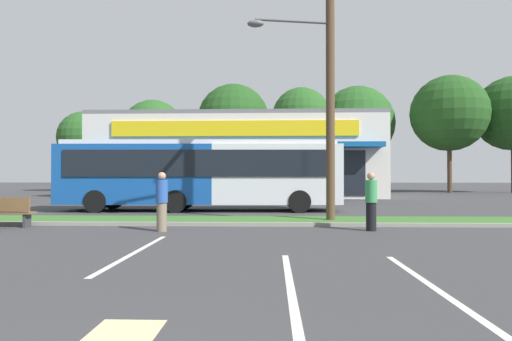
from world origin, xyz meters
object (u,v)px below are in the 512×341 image
at_px(bus_stop_bench, 7,211).
at_px(pedestrian_near_bench, 162,202).
at_px(car_0, 211,190).
at_px(utility_pole, 326,74).
at_px(pedestrian_by_pole, 371,201).
at_px(city_bus, 201,173).

bearing_deg(bus_stop_bench, pedestrian_near_bench, 171.40).
bearing_deg(car_0, utility_pole, 115.06).
bearing_deg(pedestrian_by_pole, pedestrian_near_bench, 46.16).
bearing_deg(utility_pole, car_0, 115.06).
distance_m(city_bus, bus_stop_bench, 8.66).
height_order(utility_pole, city_bus, utility_pole).
bearing_deg(car_0, pedestrian_by_pole, 115.33).
distance_m(city_bus, car_0, 6.89).
xyz_separation_m(city_bus, pedestrian_by_pole, (6.24, -7.39, -0.90)).
height_order(car_0, pedestrian_by_pole, pedestrian_by_pole).
distance_m(city_bus, pedestrian_near_bench, 7.79).
xyz_separation_m(car_0, pedestrian_by_pole, (6.72, -14.19, 0.11)).
xyz_separation_m(car_0, pedestrian_near_bench, (0.60, -14.54, 0.11)).
distance_m(utility_pole, car_0, 14.07).
height_order(car_0, pedestrian_near_bench, pedestrian_near_bench).
bearing_deg(city_bus, pedestrian_by_pole, -51.51).
bearing_deg(utility_pole, city_bus, 134.33).
height_order(utility_pole, car_0, utility_pole).
bearing_deg(pedestrian_by_pole, utility_pole, -20.29).
relative_size(car_0, pedestrian_near_bench, 2.48).
relative_size(utility_pole, car_0, 2.24).
bearing_deg(bus_stop_bench, car_0, -108.08).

